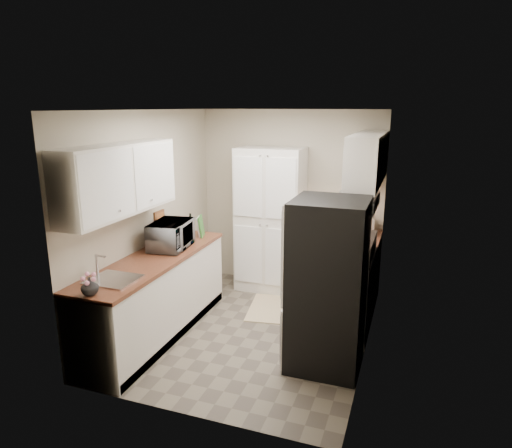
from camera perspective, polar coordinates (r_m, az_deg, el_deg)
name	(u,v)px	position (r m, az deg, el deg)	size (l,w,h in m)	color
ground	(252,330)	(5.47, -0.54, -13.12)	(3.20, 3.20, 0.00)	#665B4C
room_shell	(249,193)	(4.93, -0.82, 3.86)	(2.64, 3.24, 2.52)	beige
pantry_cabinet	(270,220)	(6.35, 1.80, 0.49)	(0.90, 0.55, 2.00)	silver
base_cabinet_left	(156,298)	(5.33, -12.36, -9.00)	(0.60, 2.30, 0.88)	silver
countertop_left	(154,259)	(5.17, -12.63, -4.32)	(0.63, 2.33, 0.04)	brown
base_cabinet_right	(353,271)	(6.15, 12.07, -5.76)	(0.60, 0.80, 0.88)	silver
countertop_right	(355,237)	(6.01, 12.30, -1.64)	(0.63, 0.83, 0.04)	brown
electric_range	(343,291)	(5.40, 10.77, -8.18)	(0.71, 0.78, 1.13)	#B7B7BC
refrigerator	(328,285)	(4.53, 8.96, -7.53)	(0.70, 0.72, 1.70)	#B7B7BC
microwave	(171,235)	(5.41, -10.59, -1.37)	(0.58, 0.39, 0.32)	#A8A9AD
wine_bottle	(191,227)	(5.77, -8.17, -0.40)	(0.07, 0.07, 0.29)	black
flower_vase	(90,286)	(4.31, -20.08, -7.32)	(0.15, 0.15, 0.16)	silver
cutting_board	(201,226)	(5.86, -6.85, -0.27)	(0.02, 0.21, 0.27)	#3A8032
toaster_oven	(358,224)	(6.10, 12.66, -0.05)	(0.33, 0.41, 0.24)	silver
fruit_basket	(359,211)	(6.09, 12.70, 1.65)	(0.27, 0.27, 0.12)	orange
kitchen_mat	(270,308)	(5.99, 1.82, -10.47)	(0.53, 0.85, 0.01)	#D4BA8B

